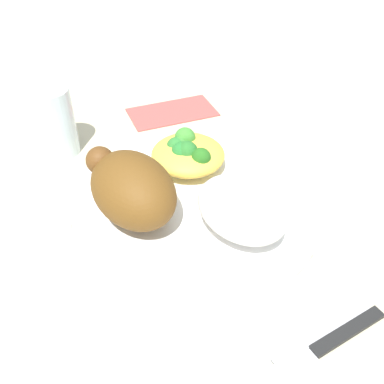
{
  "coord_description": "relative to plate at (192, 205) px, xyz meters",
  "views": [
    {
      "loc": [
        -0.31,
        0.22,
        0.34
      ],
      "look_at": [
        0.0,
        0.0,
        0.03
      ],
      "focal_mm": 40.8,
      "sensor_mm": 36.0,
      "label": 1
    }
  ],
  "objects": [
    {
      "name": "ground_plane",
      "position": [
        0.0,
        0.0,
        -0.01
      ],
      "size": [
        2.0,
        2.0,
        0.0
      ],
      "primitive_type": "plane",
      "color": "beige"
    },
    {
      "name": "plate",
      "position": [
        0.0,
        0.0,
        0.0
      ],
      "size": [
        0.29,
        0.29,
        0.02
      ],
      "color": "white",
      "rests_on": "ground_plane"
    },
    {
      "name": "roasted_chicken",
      "position": [
        0.01,
        0.07,
        0.05
      ],
      "size": [
        0.12,
        0.08,
        0.07
      ],
      "color": "brown",
      "rests_on": "plate"
    },
    {
      "name": "rice_pile",
      "position": [
        -0.06,
        -0.02,
        0.03
      ],
      "size": [
        0.11,
        0.08,
        0.05
      ],
      "primitive_type": "ellipsoid",
      "color": "white",
      "rests_on": "plate"
    },
    {
      "name": "mac_cheese_with_broccoli",
      "position": [
        0.06,
        -0.03,
        0.03
      ],
      "size": [
        0.09,
        0.09,
        0.04
      ],
      "color": "yellow",
      "rests_on": "plate"
    },
    {
      "name": "fork",
      "position": [
        -0.19,
        0.03,
        -0.01
      ],
      "size": [
        0.03,
        0.14,
        0.01
      ],
      "color": "#B2B2B7",
      "rests_on": "ground_plane"
    },
    {
      "name": "knife",
      "position": [
        -0.2,
        0.02,
        -0.01
      ],
      "size": [
        0.03,
        0.19,
        0.01
      ],
      "color": "black",
      "rests_on": "ground_plane"
    },
    {
      "name": "water_glass",
      "position": [
        0.21,
        0.08,
        0.04
      ],
      "size": [
        0.06,
        0.06,
        0.09
      ],
      "primitive_type": "cylinder",
      "color": "silver",
      "rests_on": "ground_plane"
    },
    {
      "name": "napkin",
      "position": [
        0.21,
        -0.11,
        -0.01
      ],
      "size": [
        0.1,
        0.15,
        0.0
      ],
      "primitive_type": "cube",
      "rotation": [
        0.0,
        0.0,
        -0.24
      ],
      "color": "#DB4C47",
      "rests_on": "ground_plane"
    }
  ]
}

